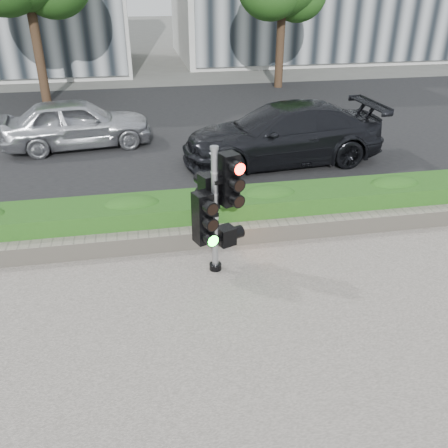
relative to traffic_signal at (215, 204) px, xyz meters
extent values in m
plane|color=#51514C|center=(-0.17, -1.07, -1.25)|extent=(120.00, 120.00, 0.00)
cube|color=#9E9389|center=(-0.17, -3.57, -1.24)|extent=(16.00, 11.00, 0.03)
cube|color=black|center=(-0.17, 8.93, -1.24)|extent=(60.00, 13.00, 0.02)
cube|color=gray|center=(-0.17, 2.08, -1.19)|extent=(60.00, 0.25, 0.12)
cube|color=gray|center=(-0.17, 0.83, -1.05)|extent=(12.00, 0.32, 0.34)
cube|color=#3D882A|center=(-0.17, 1.48, -0.88)|extent=(12.00, 1.00, 0.68)
cylinder|color=black|center=(-4.67, 13.43, 0.76)|extent=(0.36, 0.36, 4.03)
cylinder|color=black|center=(5.33, 14.43, 0.54)|extent=(0.36, 0.36, 3.58)
cylinder|color=black|center=(-0.02, -0.04, -1.17)|extent=(0.21, 0.21, 0.11)
cylinder|color=gray|center=(-0.02, -0.04, -0.14)|extent=(0.11, 0.11, 2.16)
cylinder|color=gray|center=(-0.02, -0.04, 0.96)|extent=(0.14, 0.14, 0.05)
cube|color=#FF1107|center=(0.22, 0.02, 0.41)|extent=(0.35, 0.35, 0.86)
cube|color=#14E51E|center=(-0.23, -0.16, -0.15)|extent=(0.35, 0.35, 0.86)
cube|color=black|center=(-0.07, 0.20, 0.15)|extent=(0.35, 0.35, 0.59)
cube|color=orange|center=(0.19, 0.07, -0.64)|extent=(0.35, 0.35, 0.32)
imported|color=#B1B2B9|center=(-2.85, 7.25, -0.52)|extent=(4.38, 2.23, 1.43)
imported|color=black|center=(2.64, 4.96, -0.46)|extent=(5.46, 2.46, 1.55)
camera|label=1|loc=(-1.13, -6.85, 3.28)|focal=38.00mm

